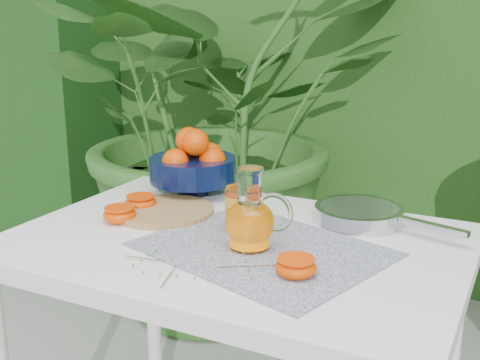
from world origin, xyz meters
The scene contains 11 objects.
hedge_backdrop centered at (0.06, 2.06, 1.19)m, with size 8.00×1.65×2.50m.
potted_plant_left centered at (-0.71, 1.12, 0.84)m, with size 1.68×1.68×1.68m, color #2B5E20.
white_table centered at (-0.11, 0.06, 0.67)m, with size 1.00×0.70×0.75m.
placemat centered at (-0.02, 0.02, 0.75)m, with size 0.48×0.38×0.00m, color #0C1343.
cutting_board centered at (-0.34, 0.13, 0.76)m, with size 0.25×0.25×0.02m, color #A9804C.
fruit_bowl centered at (-0.37, 0.32, 0.84)m, with size 0.31×0.31×0.19m.
juice_pitcher centered at (-0.05, 0.02, 0.81)m, with size 0.15×0.11×0.18m.
juice_tumbler centered at (-0.11, 0.10, 0.80)m, with size 0.08×0.08×0.10m.
saute_pan centered at (0.11, 0.29, 0.77)m, with size 0.39×0.26×0.04m.
orange_halves centered at (-0.24, 0.03, 0.77)m, with size 0.59×0.29×0.04m.
thyme_sprigs centered at (-0.11, -0.13, 0.76)m, with size 0.30×0.21×0.01m.
Camera 1 is at (0.47, -1.06, 1.23)m, focal length 45.00 mm.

